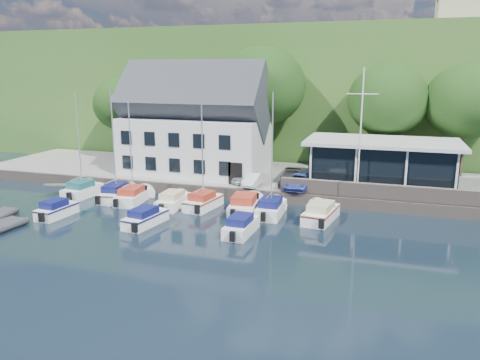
% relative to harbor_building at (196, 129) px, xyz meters
% --- Properties ---
extents(ground, '(180.00, 180.00, 0.00)m').
position_rel_harbor_building_xyz_m(ground, '(7.00, -16.50, -5.35)').
color(ground, black).
rests_on(ground, ground).
extents(quay, '(60.00, 13.00, 1.00)m').
position_rel_harbor_building_xyz_m(quay, '(7.00, 1.00, -4.85)').
color(quay, gray).
rests_on(quay, ground).
extents(quay_face, '(60.00, 0.30, 1.00)m').
position_rel_harbor_building_xyz_m(quay_face, '(7.00, -5.50, -4.85)').
color(quay_face, '#6E6158').
rests_on(quay_face, ground).
extents(hillside, '(160.00, 75.00, 16.00)m').
position_rel_harbor_building_xyz_m(hillside, '(7.00, 45.50, 2.65)').
color(hillside, '#2C5B22').
rests_on(hillside, ground).
extents(field_patch, '(50.00, 30.00, 0.30)m').
position_rel_harbor_building_xyz_m(field_patch, '(15.00, 53.50, 10.80)').
color(field_patch, '#516130').
rests_on(field_patch, hillside).
extents(farmhouse, '(10.40, 7.00, 8.20)m').
position_rel_harbor_building_xyz_m(farmhouse, '(29.00, 35.50, 14.75)').
color(farmhouse, beige).
rests_on(farmhouse, hillside).
extents(harbor_building, '(14.40, 8.20, 8.70)m').
position_rel_harbor_building_xyz_m(harbor_building, '(0.00, 0.00, 0.00)').
color(harbor_building, silver).
rests_on(harbor_building, quay).
extents(club_pavilion, '(13.20, 7.20, 4.10)m').
position_rel_harbor_building_xyz_m(club_pavilion, '(18.00, -0.50, -2.30)').
color(club_pavilion, black).
rests_on(club_pavilion, quay).
extents(seawall, '(18.00, 0.50, 1.20)m').
position_rel_harbor_building_xyz_m(seawall, '(19.00, -5.10, -3.75)').
color(seawall, '#6E6158').
rests_on(seawall, quay).
extents(gangway, '(1.20, 6.00, 1.40)m').
position_rel_harbor_building_xyz_m(gangway, '(-9.50, -7.50, -5.35)').
color(gangway, silver).
rests_on(gangway, ground).
extents(car_silver, '(2.02, 3.51, 1.12)m').
position_rel_harbor_building_xyz_m(car_silver, '(6.12, -3.04, -3.79)').
color(car_silver, '#B9B9BE').
rests_on(car_silver, quay).
extents(car_white, '(1.44, 3.48, 1.12)m').
position_rel_harbor_building_xyz_m(car_white, '(7.24, -4.02, -3.79)').
color(car_white, silver).
rests_on(car_white, quay).
extents(car_dgrey, '(1.86, 4.15, 1.18)m').
position_rel_harbor_building_xyz_m(car_dgrey, '(10.23, -2.76, -3.76)').
color(car_dgrey, '#2A2A2F').
rests_on(car_dgrey, quay).
extents(car_blue, '(1.81, 4.09, 1.37)m').
position_rel_harbor_building_xyz_m(car_blue, '(11.27, -3.72, -3.66)').
color(car_blue, '#33429C').
rests_on(car_blue, quay).
extents(flagpole, '(2.47, 0.20, 10.30)m').
position_rel_harbor_building_xyz_m(flagpole, '(16.24, -4.13, 0.80)').
color(flagpole, silver).
rests_on(flagpole, quay).
extents(tree_0, '(6.81, 6.81, 9.31)m').
position_rel_harbor_building_xyz_m(tree_0, '(-11.03, 4.76, 0.30)').
color(tree_0, '#133810').
rests_on(tree_0, quay).
extents(tree_1, '(7.40, 7.40, 10.11)m').
position_rel_harbor_building_xyz_m(tree_1, '(-4.72, 5.67, 0.70)').
color(tree_1, '#133810').
rests_on(tree_1, quay).
extents(tree_2, '(9.20, 9.20, 12.58)m').
position_rel_harbor_building_xyz_m(tree_2, '(5.46, 4.97, 1.94)').
color(tree_2, '#133810').
rests_on(tree_2, quay).
extents(tree_4, '(7.86, 7.86, 10.74)m').
position_rel_harbor_building_xyz_m(tree_4, '(18.14, 5.75, 1.02)').
color(tree_4, '#133810').
rests_on(tree_4, quay).
extents(tree_5, '(7.86, 7.86, 10.74)m').
position_rel_harbor_building_xyz_m(tree_5, '(25.27, 5.89, 1.02)').
color(tree_5, '#133810').
rests_on(tree_5, quay).
extents(boat_r1_0, '(2.43, 5.75, 8.95)m').
position_rel_harbor_building_xyz_m(boat_r1_0, '(-7.45, -8.63, -0.88)').
color(boat_r1_0, white).
rests_on(boat_r1_0, ground).
extents(boat_r1_1, '(2.59, 6.49, 8.90)m').
position_rel_harbor_building_xyz_m(boat_r1_1, '(-3.98, -8.59, -0.90)').
color(boat_r1_1, white).
rests_on(boat_r1_1, ground).
extents(boat_r1_2, '(2.61, 6.29, 8.45)m').
position_rel_harbor_building_xyz_m(boat_r1_2, '(-2.17, -8.89, -1.12)').
color(boat_r1_2, white).
rests_on(boat_r1_2, ground).
extents(boat_r1_3, '(1.92, 5.55, 1.36)m').
position_rel_harbor_building_xyz_m(boat_r1_3, '(1.78, -9.21, -4.67)').
color(boat_r1_3, white).
rests_on(boat_r1_3, ground).
extents(boat_r1_4, '(2.78, 5.76, 8.79)m').
position_rel_harbor_building_xyz_m(boat_r1_4, '(4.30, -8.83, -0.96)').
color(boat_r1_4, white).
rests_on(boat_r1_4, ground).
extents(boat_r1_5, '(2.80, 6.35, 1.56)m').
position_rel_harbor_building_xyz_m(boat_r1_5, '(7.95, -9.02, -4.57)').
color(boat_r1_5, white).
rests_on(boat_r1_5, ground).
extents(boat_r1_6, '(2.08, 5.80, 8.86)m').
position_rel_harbor_building_xyz_m(boat_r1_6, '(10.08, -9.00, -0.92)').
color(boat_r1_6, white).
rests_on(boat_r1_6, ground).
extents(boat_r1_7, '(2.92, 6.44, 1.47)m').
position_rel_harbor_building_xyz_m(boat_r1_7, '(13.97, -9.10, -4.61)').
color(boat_r1_7, white).
rests_on(boat_r1_7, ground).
extents(boat_r2_0, '(1.99, 5.01, 1.40)m').
position_rel_harbor_building_xyz_m(boat_r2_0, '(-5.68, -14.35, -4.65)').
color(boat_r2_0, white).
rests_on(boat_r2_0, ground).
extents(boat_r2_2, '(2.49, 5.74, 1.37)m').
position_rel_harbor_building_xyz_m(boat_r2_2, '(1.86, -14.05, -4.67)').
color(boat_r2_2, white).
rests_on(boat_r2_2, ground).
extents(boat_r2_3, '(1.89, 5.47, 1.38)m').
position_rel_harbor_building_xyz_m(boat_r2_3, '(9.11, -13.71, -4.66)').
color(boat_r2_3, white).
rests_on(boat_r2_3, ground).
extents(dinghy_0, '(2.11, 3.00, 0.64)m').
position_rel_harbor_building_xyz_m(dinghy_0, '(-9.72, -15.78, -5.03)').
color(dinghy_0, '#333337').
rests_on(dinghy_0, ground).
extents(dinghy_1, '(2.07, 3.21, 0.72)m').
position_rel_harbor_building_xyz_m(dinghy_1, '(-7.35, -17.92, -4.99)').
color(dinghy_1, '#333337').
rests_on(dinghy_1, ground).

